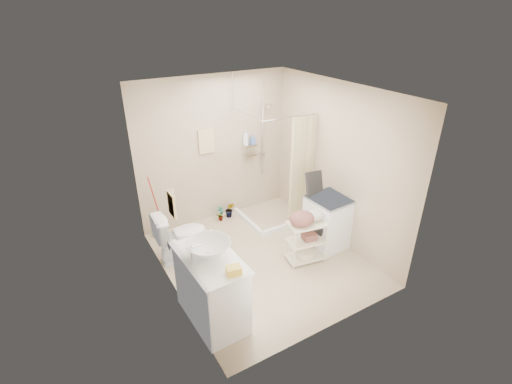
{
  "coord_description": "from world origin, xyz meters",
  "views": [
    {
      "loc": [
        -2.48,
        -4.03,
        3.56
      ],
      "look_at": [
        0.05,
        0.25,
        1.06
      ],
      "focal_mm": 26.0,
      "sensor_mm": 36.0,
      "label": 1
    }
  ],
  "objects_px": {
    "washing_machine": "(328,222)",
    "toilet": "(181,235)",
    "laundry_rack": "(306,238)",
    "vanity": "(211,288)"
  },
  "relations": [
    {
      "from": "vanity",
      "to": "toilet",
      "type": "relative_size",
      "value": 1.31
    },
    {
      "from": "laundry_rack",
      "to": "vanity",
      "type": "bearing_deg",
      "value": -158.11
    },
    {
      "from": "laundry_rack",
      "to": "toilet",
      "type": "bearing_deg",
      "value": 157.64
    },
    {
      "from": "vanity",
      "to": "laundry_rack",
      "type": "height_order",
      "value": "vanity"
    },
    {
      "from": "washing_machine",
      "to": "toilet",
      "type": "bearing_deg",
      "value": 154.67
    },
    {
      "from": "toilet",
      "to": "laundry_rack",
      "type": "height_order",
      "value": "toilet"
    },
    {
      "from": "washing_machine",
      "to": "laundry_rack",
      "type": "distance_m",
      "value": 0.57
    },
    {
      "from": "vanity",
      "to": "toilet",
      "type": "height_order",
      "value": "vanity"
    },
    {
      "from": "vanity",
      "to": "washing_machine",
      "type": "xyz_separation_m",
      "value": [
        2.3,
        0.52,
        -0.03
      ]
    },
    {
      "from": "washing_machine",
      "to": "laundry_rack",
      "type": "relative_size",
      "value": 1.09
    }
  ]
}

